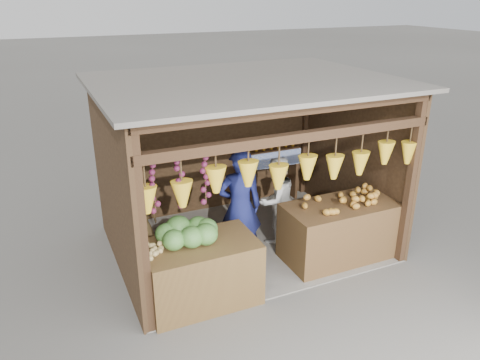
# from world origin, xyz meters

# --- Properties ---
(ground) EXTENTS (80.00, 80.00, 0.00)m
(ground) POSITION_xyz_m (0.00, 0.00, 0.00)
(ground) COLOR #514F49
(ground) RESTS_ON ground
(stall_structure) EXTENTS (4.30, 3.30, 2.66)m
(stall_structure) POSITION_xyz_m (-0.03, -0.04, 1.67)
(stall_structure) COLOR slate
(stall_structure) RESTS_ON ground
(back_shelf) EXTENTS (1.25, 0.32, 1.32)m
(back_shelf) POSITION_xyz_m (1.05, 1.28, 0.87)
(back_shelf) COLOR #382314
(back_shelf) RESTS_ON ground
(counter_left) EXTENTS (1.45, 0.85, 0.86)m
(counter_left) POSITION_xyz_m (-1.16, -1.13, 0.43)
(counter_left) COLOR #452D17
(counter_left) RESTS_ON ground
(counter_right) EXTENTS (1.69, 0.85, 0.89)m
(counter_right) POSITION_xyz_m (1.12, -0.96, 0.45)
(counter_right) COLOR #452F17
(counter_right) RESTS_ON ground
(stool) EXTENTS (0.36, 0.36, 0.33)m
(stool) POSITION_xyz_m (-1.65, 0.02, 0.17)
(stool) COLOR black
(stool) RESTS_ON ground
(man_standing) EXTENTS (0.73, 0.56, 1.79)m
(man_standing) POSITION_xyz_m (-0.29, -0.44, 0.89)
(man_standing) COLOR navy
(man_standing) RESTS_ON ground
(woman_standing) EXTENTS (0.81, 0.70, 1.44)m
(woman_standing) POSITION_xyz_m (0.49, -0.10, 0.72)
(woman_standing) COLOR silver
(woman_standing) RESTS_ON ground
(vendor_seated) EXTENTS (0.48, 0.31, 0.97)m
(vendor_seated) POSITION_xyz_m (-1.65, 0.02, 0.82)
(vendor_seated) COLOR #4F3B1F
(vendor_seated) RESTS_ON stool
(melon_pile) EXTENTS (1.00, 0.50, 0.32)m
(melon_pile) POSITION_xyz_m (-1.26, -1.05, 1.02)
(melon_pile) COLOR #1F4E15
(melon_pile) RESTS_ON counter_left
(tanfruit_pile) EXTENTS (0.34, 0.40, 0.13)m
(tanfruit_pile) POSITION_xyz_m (-1.77, -1.14, 0.93)
(tanfruit_pile) COLOR #A78C4D
(tanfruit_pile) RESTS_ON counter_left
(mango_pile) EXTENTS (1.40, 0.64, 0.22)m
(mango_pile) POSITION_xyz_m (1.15, -0.95, 1.00)
(mango_pile) COLOR #D5551C
(mango_pile) RESTS_ON counter_right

